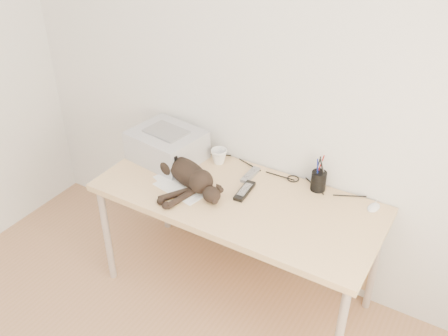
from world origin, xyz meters
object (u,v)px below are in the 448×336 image
Objects in this scene: printer at (167,145)px; mouse at (374,206)px; cat at (185,173)px; desk at (244,207)px; mug at (219,156)px; pen_cup at (319,181)px.

mouse is at bearing 6.78° from printer.
cat is (0.25, -0.17, -0.03)m from printer.
mug reaches higher than desk.
printer is 4.65× the size of mouse.
desk is 16.50× the size of mouse.
mouse reaches higher than desk.
printer reaches higher than mug.
mouse is (0.95, 0.03, -0.03)m from mug.
cat is 2.93× the size of pen_cup.
mug is at bearing 20.71° from printer.
printer is 0.33m from mug.
mug is at bearing 149.08° from desk.
cat is at bearing -101.00° from mug.
mug is 0.95m from mouse.
pen_cup is 0.33m from mouse.
pen_cup reaches higher than cat.
mouse is (1.25, 0.15, -0.08)m from printer.
mug is at bearing -166.80° from mouse.
pen_cup is at bearing 4.04° from mug.
desk is 0.46m from pen_cup.
cat is (-0.32, -0.12, 0.20)m from desk.
pen_cup is (0.36, 0.20, 0.19)m from desk.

